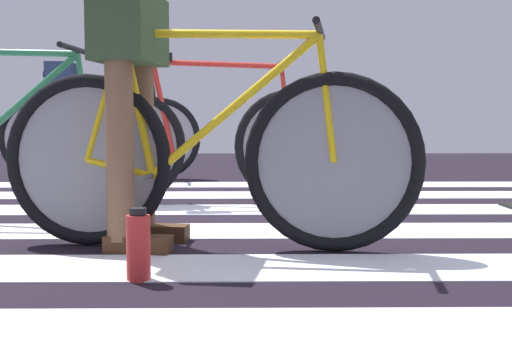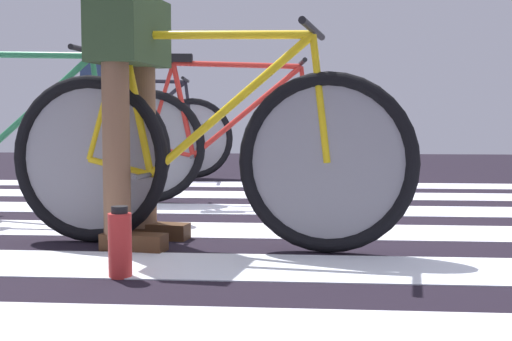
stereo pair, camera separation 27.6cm
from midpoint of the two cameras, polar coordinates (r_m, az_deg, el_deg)
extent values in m
cube|color=black|center=(3.47, -1.06, -4.60)|extent=(18.00, 14.00, 0.02)
cube|color=silver|center=(1.77, -9.62, -13.10)|extent=(5.20, 0.44, 0.00)
cube|color=silver|center=(2.48, -6.39, -7.94)|extent=(5.20, 0.44, 0.00)
cube|color=silver|center=(3.22, 0.22, -5.07)|extent=(5.20, 0.44, 0.00)
cube|color=silver|center=(3.97, -0.93, -3.28)|extent=(5.20, 0.44, 0.00)
cube|color=silver|center=(4.71, 1.91, -2.09)|extent=(5.20, 0.44, 0.00)
cube|color=silver|center=(5.45, 1.11, -1.21)|extent=(5.20, 0.44, 0.00)
torus|color=black|center=(2.94, -11.28, 0.92)|extent=(0.72, 0.16, 0.72)
torus|color=black|center=(2.68, 8.95, 0.63)|extent=(0.72, 0.16, 0.72)
cylinder|color=gray|center=(2.94, -11.28, 0.92)|extent=(0.60, 0.10, 0.61)
cylinder|color=gray|center=(2.68, 8.95, 0.63)|extent=(0.60, 0.10, 0.61)
cylinder|color=yellow|center=(2.77, -0.64, 11.36)|extent=(0.80, 0.15, 0.05)
cylinder|color=yellow|center=(2.74, 0.59, 5.36)|extent=(0.70, 0.14, 0.59)
cylinder|color=yellow|center=(2.85, -7.31, 5.49)|extent=(0.16, 0.06, 0.59)
cylinder|color=yellow|center=(2.89, -8.75, 0.30)|extent=(0.29, 0.07, 0.09)
cylinder|color=yellow|center=(2.91, -9.92, 6.03)|extent=(0.19, 0.05, 0.53)
cylinder|color=yellow|center=(2.68, 8.37, 5.98)|extent=(0.09, 0.04, 0.50)
cube|color=black|center=(2.90, -8.51, 11.80)|extent=(0.25, 0.12, 0.05)
cylinder|color=black|center=(2.71, 7.79, 11.71)|extent=(0.11, 0.52, 0.03)
cylinder|color=#4C4C51|center=(2.84, -6.12, -0.35)|extent=(0.07, 0.34, 0.02)
cylinder|color=brown|center=(2.99, -6.89, 4.17)|extent=(0.11, 0.11, 0.94)
cylinder|color=brown|center=(2.73, -8.92, 4.13)|extent=(0.11, 0.11, 0.94)
cube|color=#334A2B|center=(2.89, -7.94, 11.55)|extent=(0.28, 0.44, 0.28)
cube|color=#452A17|center=(3.01, -5.55, -5.13)|extent=(0.27, 0.14, 0.07)
cube|color=#452A17|center=(2.75, -7.44, -6.04)|extent=(0.27, 0.14, 0.07)
torus|color=black|center=(3.59, -10.51, 1.54)|extent=(0.72, 0.11, 0.72)
cylinder|color=gray|center=(3.59, -10.51, 1.54)|extent=(0.61, 0.05, 0.61)
cylinder|color=#2C8051|center=(3.78, -17.27, 9.28)|extent=(0.80, 0.10, 0.05)
cylinder|color=#2C8051|center=(3.74, -16.35, 4.91)|extent=(0.70, 0.09, 0.59)
cylinder|color=#2C8051|center=(3.60, -11.01, 5.52)|extent=(0.09, 0.04, 0.50)
cylinder|color=black|center=(3.63, -11.53, 9.77)|extent=(0.07, 0.52, 0.03)
torus|color=black|center=(4.28, -7.24, 2.02)|extent=(0.72, 0.13, 0.72)
torus|color=black|center=(4.30, 6.42, 2.03)|extent=(0.72, 0.13, 0.72)
cylinder|color=gray|center=(4.28, -7.24, 2.02)|extent=(0.60, 0.07, 0.61)
cylinder|color=gray|center=(4.30, 6.42, 2.03)|extent=(0.60, 0.07, 0.61)
cylinder|color=red|center=(4.27, 0.28, 8.89)|extent=(0.80, 0.11, 0.05)
cylinder|color=red|center=(4.26, 1.09, 5.00)|extent=(0.70, 0.10, 0.59)
cylinder|color=red|center=(4.26, -4.32, 5.12)|extent=(0.16, 0.05, 0.59)
cylinder|color=red|center=(4.27, -5.37, 1.62)|extent=(0.29, 0.06, 0.09)
cylinder|color=red|center=(4.27, -6.20, 5.51)|extent=(0.19, 0.04, 0.53)
cylinder|color=red|center=(4.29, 6.05, 5.37)|extent=(0.09, 0.04, 0.50)
cube|color=black|center=(4.28, -5.15, 9.40)|extent=(0.25, 0.11, 0.05)
cylinder|color=black|center=(4.30, 5.68, 8.97)|extent=(0.08, 0.52, 0.03)
cylinder|color=#4C4C51|center=(4.27, -3.49, 1.23)|extent=(0.05, 0.34, 0.02)
torus|color=black|center=(6.19, -13.54, 2.64)|extent=(0.72, 0.12, 0.72)
torus|color=black|center=(6.04, -4.06, 2.71)|extent=(0.72, 0.12, 0.72)
cylinder|color=gray|center=(6.19, -13.54, 2.64)|extent=(0.61, 0.06, 0.61)
cylinder|color=gray|center=(6.04, -4.06, 2.71)|extent=(0.61, 0.06, 0.61)
cylinder|color=black|center=(6.09, -8.44, 7.48)|extent=(0.80, 0.11, 0.05)
cylinder|color=black|center=(6.08, -7.85, 4.76)|extent=(0.70, 0.10, 0.59)
cylinder|color=black|center=(6.14, -11.57, 4.80)|extent=(0.16, 0.05, 0.59)
cylinder|color=black|center=(6.16, -12.27, 2.37)|extent=(0.29, 0.05, 0.09)
cylinder|color=black|center=(6.17, -12.86, 5.06)|extent=(0.19, 0.04, 0.53)
cylinder|color=black|center=(6.04, -4.36, 5.08)|extent=(0.09, 0.04, 0.50)
cube|color=black|center=(6.16, -12.17, 7.77)|extent=(0.25, 0.11, 0.05)
cylinder|color=black|center=(6.05, -4.66, 7.63)|extent=(0.08, 0.52, 0.03)
cylinder|color=#4C4C51|center=(6.13, -10.98, 2.10)|extent=(0.05, 0.34, 0.02)
cylinder|color=brown|center=(6.28, -11.59, 4.07)|extent=(0.11, 0.11, 0.92)
cylinder|color=brown|center=(6.01, -12.09, 4.06)|extent=(0.11, 0.11, 0.92)
cube|color=#22304E|center=(6.15, -11.89, 7.42)|extent=(0.26, 0.43, 0.28)
cube|color=#2E452C|center=(6.29, -10.90, -0.24)|extent=(0.27, 0.12, 0.07)
cube|color=#2E452C|center=(6.01, -11.37, -0.46)|extent=(0.27, 0.12, 0.07)
cylinder|color=red|center=(2.29, -8.02, -6.31)|extent=(0.08, 0.08, 0.22)
cylinder|color=black|center=(2.27, -8.05, -3.33)|extent=(0.06, 0.06, 0.02)
camera|label=1|loc=(0.14, -85.37, 0.35)|focal=47.57mm
camera|label=2|loc=(0.14, 94.63, -0.35)|focal=47.57mm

